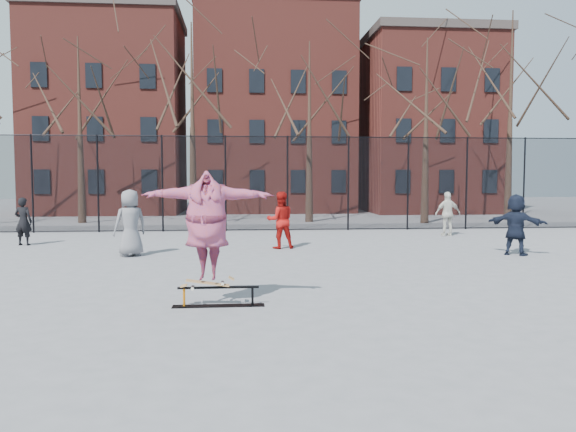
{
  "coord_description": "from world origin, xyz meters",
  "views": [
    {
      "loc": [
        -0.85,
        -10.58,
        2.28
      ],
      "look_at": [
        0.21,
        1.5,
        1.43
      ],
      "focal_mm": 35.0,
      "sensor_mm": 36.0,
      "label": 1
    }
  ],
  "objects": [
    {
      "name": "bystander_white",
      "position": [
        7.18,
        10.36,
        0.85
      ],
      "size": [
        1.02,
        0.47,
        1.71
      ],
      "primitive_type": "imported",
      "rotation": [
        0.0,
        0.0,
        3.19
      ],
      "color": "beige",
      "rests_on": "ground"
    },
    {
      "name": "rowhouses",
      "position": [
        0.72,
        26.0,
        6.06
      ],
      "size": [
        29.0,
        7.0,
        13.0
      ],
      "color": "maroon",
      "rests_on": "ground"
    },
    {
      "name": "skater",
      "position": [
        -1.4,
        -0.76,
        1.41
      ],
      "size": [
        2.4,
        0.87,
        1.91
      ],
      "primitive_type": "imported",
      "rotation": [
        0.0,
        0.0,
        -0.1
      ],
      "color": "#40327E",
      "rests_on": "skateboard"
    },
    {
      "name": "tree_row",
      "position": [
        -0.25,
        17.15,
        7.36
      ],
      "size": [
        33.66,
        7.46,
        10.67
      ],
      "color": "black",
      "rests_on": "ground"
    },
    {
      "name": "skate_rail",
      "position": [
        -1.22,
        -0.76,
        0.14
      ],
      "size": [
        1.62,
        0.25,
        0.36
      ],
      "color": "black",
      "rests_on": "ground"
    },
    {
      "name": "bystander_navy",
      "position": [
        7.17,
        5.0,
        0.89
      ],
      "size": [
        1.6,
        1.47,
        1.78
      ],
      "primitive_type": "imported",
      "rotation": [
        0.0,
        0.0,
        2.44
      ],
      "color": "black",
      "rests_on": "ground"
    },
    {
      "name": "fence",
      "position": [
        -0.01,
        13.0,
        2.05
      ],
      "size": [
        34.03,
        0.07,
        4.0
      ],
      "color": "black",
      "rests_on": "ground"
    },
    {
      "name": "bystander_black",
      "position": [
        -8.0,
        8.69,
        0.8
      ],
      "size": [
        0.64,
        0.48,
        1.6
      ],
      "primitive_type": "imported",
      "rotation": [
        0.0,
        0.0,
        2.96
      ],
      "color": "black",
      "rests_on": "ground"
    },
    {
      "name": "bystander_grey",
      "position": [
        -3.95,
        5.74,
        0.96
      ],
      "size": [
        1.12,
        1.01,
        1.92
      ],
      "primitive_type": "imported",
      "rotation": [
        0.0,
        0.0,
        3.7
      ],
      "color": "slate",
      "rests_on": "ground"
    },
    {
      "name": "bystander_red",
      "position": [
        0.46,
        7.11,
        0.9
      ],
      "size": [
        0.96,
        0.79,
        1.81
      ],
      "primitive_type": "imported",
      "rotation": [
        0.0,
        0.0,
        3.26
      ],
      "color": "#A0110E",
      "rests_on": "ground"
    },
    {
      "name": "skateboard",
      "position": [
        -1.4,
        -0.76,
        0.4
      ],
      "size": [
        0.82,
        0.2,
        0.1
      ],
      "primitive_type": null,
      "color": "olive",
      "rests_on": "skate_rail"
    },
    {
      "name": "ground",
      "position": [
        0.0,
        0.0,
        0.0
      ],
      "size": [
        100.0,
        100.0,
        0.0
      ],
      "primitive_type": "plane",
      "color": "slate"
    }
  ]
}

